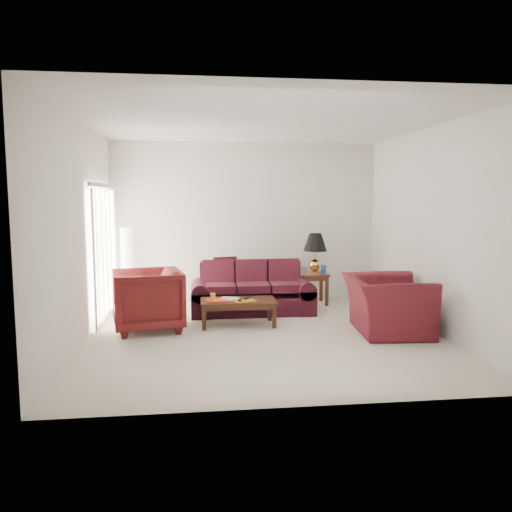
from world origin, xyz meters
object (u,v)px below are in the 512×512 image
(end_table, at_px, (312,288))
(coffee_table, at_px, (238,312))
(armchair_left, at_px, (147,300))
(armchair_right, at_px, (387,305))
(sofa, at_px, (252,289))
(floor_lamp, at_px, (127,267))

(end_table, xyz_separation_m, coffee_table, (-1.51, -1.43, -0.09))
(end_table, xyz_separation_m, armchair_left, (-2.88, -1.55, 0.17))
(end_table, distance_m, armchair_right, 2.20)
(sofa, xyz_separation_m, armchair_left, (-1.67, -0.92, 0.03))
(sofa, height_order, armchair_left, armchair_left)
(coffee_table, bearing_deg, armchair_right, -25.67)
(armchair_right, relative_size, coffee_table, 1.09)
(floor_lamp, bearing_deg, sofa, -19.80)
(sofa, distance_m, armchair_left, 1.91)
(armchair_left, bearing_deg, floor_lamp, -173.87)
(armchair_left, bearing_deg, end_table, 107.66)
(end_table, height_order, armchair_right, armchair_right)
(armchair_right, xyz_separation_m, coffee_table, (-2.13, 0.67, -0.21))
(sofa, bearing_deg, armchair_right, -42.93)
(end_table, bearing_deg, armchair_right, -73.71)
(floor_lamp, bearing_deg, end_table, -2.66)
(armchair_left, height_order, coffee_table, armchair_left)
(sofa, height_order, end_table, sofa)
(end_table, height_order, floor_lamp, floor_lamp)
(floor_lamp, xyz_separation_m, coffee_table, (1.88, -1.59, -0.53))
(coffee_table, bearing_deg, floor_lamp, 131.71)
(armchair_left, distance_m, coffee_table, 1.39)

